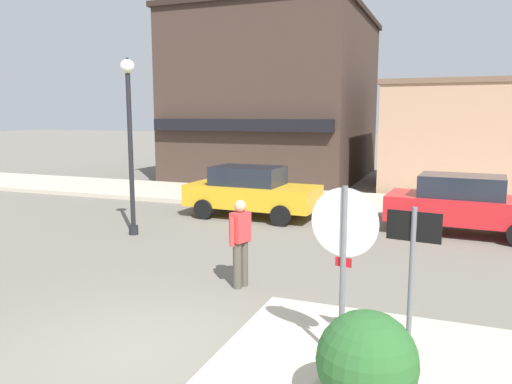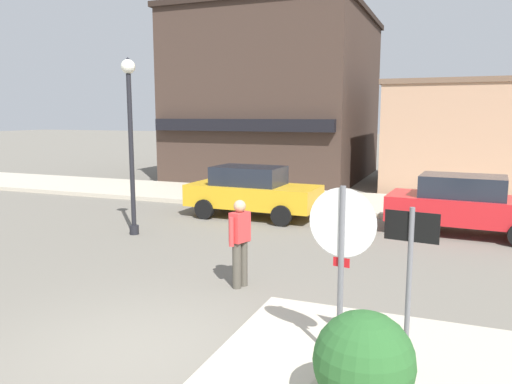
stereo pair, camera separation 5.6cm
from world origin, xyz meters
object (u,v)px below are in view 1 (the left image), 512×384
one_way_sign (411,274)px  parked_car_nearest (251,191)px  pedestrian_crossing_near (240,241)px  parked_car_second (465,204)px  stop_sign (344,252)px  planter (366,377)px  lamp_post (129,121)px

one_way_sign → parked_car_nearest: bearing=122.4°
one_way_sign → pedestrian_crossing_near: bearing=142.7°
one_way_sign → pedestrian_crossing_near: size_ratio=1.30×
parked_car_nearest → pedestrian_crossing_near: bearing=-69.9°
parked_car_second → pedestrian_crossing_near: pedestrian_crossing_near is taller
stop_sign → parked_car_second: bearing=79.5°
parked_car_nearest → parked_car_second: 6.05m
one_way_sign → planter: one_way_sign is taller
planter → parked_car_second: parked_car_second is taller
planter → one_way_sign: bearing=73.0°
one_way_sign → lamp_post: size_ratio=0.46×
stop_sign → planter: 1.46m
one_way_sign → stop_sign: bearing=-178.7°
lamp_post → parked_car_nearest: (2.03, 3.24, -2.15)m
parked_car_nearest → stop_sign: bearing=-61.5°
stop_sign → pedestrian_crossing_near: stop_sign is taller
lamp_post → parked_car_second: lamp_post is taller
planter → pedestrian_crossing_near: size_ratio=0.76×
lamp_post → parked_car_nearest: 4.39m
pedestrian_crossing_near → planter: bearing=-50.6°
planter → pedestrian_crossing_near: (-2.80, 3.40, 0.31)m
stop_sign → parked_car_nearest: bearing=118.5°
stop_sign → lamp_post: (-6.55, 5.09, 1.44)m
stop_sign → parked_car_nearest: (-4.51, 8.33, -0.71)m
stop_sign → one_way_sign: size_ratio=1.10×
parked_car_second → planter: bearing=-96.6°
stop_sign → lamp_post: size_ratio=0.51×
parked_car_nearest → parked_car_second: size_ratio=0.99×
lamp_post → parked_car_second: (8.08, 3.19, -2.15)m
planter → lamp_post: 9.59m
one_way_sign → lamp_post: (-7.32, 5.07, 1.63)m
lamp_post → planter: bearing=-41.0°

